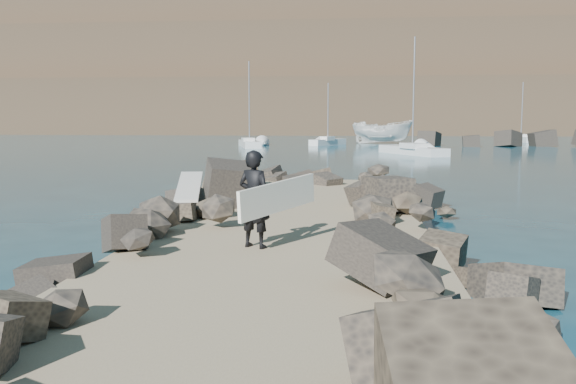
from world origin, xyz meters
name	(u,v)px	position (x,y,z in m)	size (l,w,h in m)	color
ground	(292,252)	(0.00, 0.00, 0.00)	(800.00, 800.00, 0.00)	#0F384C
jetty	(283,258)	(0.00, -2.00, 0.30)	(6.00, 26.00, 0.60)	#8C7759
riprap_left	(148,240)	(-2.90, -1.50, 0.50)	(2.60, 22.00, 1.00)	black
riprap_right	(429,246)	(2.90, -1.50, 0.50)	(2.60, 22.00, 1.00)	black
headland	(387,68)	(10.00, 160.00, 16.00)	(360.00, 140.00, 32.00)	#2D4919
surfboard_resting	(189,190)	(-3.17, 2.97, 1.04)	(0.63, 2.50, 0.08)	silver
boat_imported	(382,132)	(4.67, 60.66, 1.34)	(2.62, 6.96, 2.69)	silver
surfer_with_board	(258,199)	(-0.42, -2.46, 1.54)	(1.47, 2.02, 1.86)	black
sailboat_d	(521,139)	(21.94, 67.38, 0.35)	(2.35, 6.22, 7.43)	silver
sailboat_a	(249,144)	(-9.20, 50.35, 0.35)	(3.46, 7.47, 8.78)	silver
sailboat_b	(328,142)	(-1.42, 55.71, 0.35)	(3.94, 5.36, 6.85)	silver
sailboat_c	(412,150)	(6.18, 38.85, 0.35)	(5.21, 8.00, 9.62)	silver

